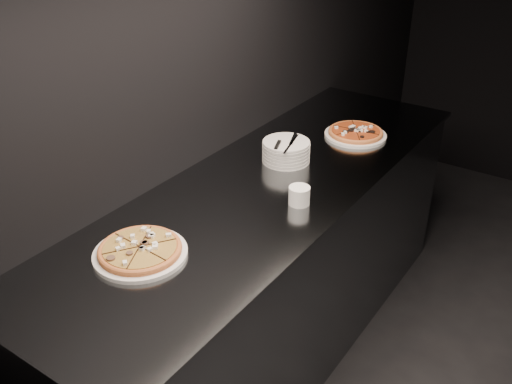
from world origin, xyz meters
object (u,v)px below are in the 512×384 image
Objects in this scene: plate_stack at (286,151)px; cutlery at (286,143)px; pizza_mushroom at (140,251)px; ramekin at (299,195)px; pizza_tomato at (356,133)px; counter at (270,269)px.

plate_stack is 0.94× the size of cutlery.
cutlery reaches higher than pizza_mushroom.
ramekin is at bearing -70.77° from cutlery.
plate_stack is 2.52× the size of ramekin.
pizza_tomato is (0.16, 1.32, -0.00)m from pizza_mushroom.
pizza_mushroom is 1.33m from pizza_tomato.
plate_stack reaches higher than pizza_mushroom.
ramekin reaches higher than pizza_tomato.
counter is at bearing 83.90° from pizza_mushroom.
pizza_tomato is 3.62× the size of ramekin.
pizza_mushroom is 0.66m from ramekin.
plate_stack is 0.05m from cutlery.
pizza_mushroom is 0.90m from plate_stack.
plate_stack reaches higher than ramekin.
pizza_mushroom is (-0.07, -0.70, 0.48)m from counter.
ramekin is at bearing -50.42° from plate_stack.
plate_stack is (-0.05, 0.20, 0.51)m from counter.
plate_stack is at bearing 96.68° from cutlery.
plate_stack is at bearing 88.73° from pizza_mushroom.
pizza_tomato is at bearing 98.36° from ramekin.
pizza_tomato is 0.73m from ramekin.
counter is 11.57× the size of plate_stack.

